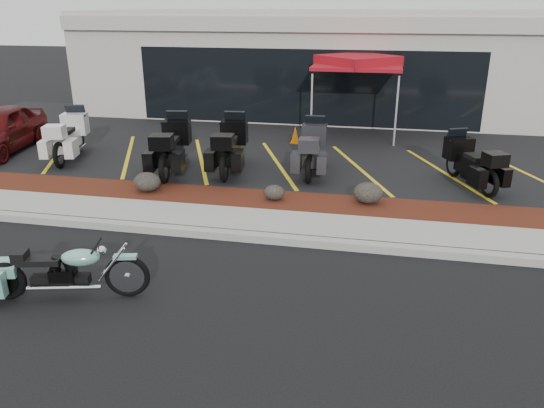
% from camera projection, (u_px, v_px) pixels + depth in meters
% --- Properties ---
extents(ground, '(90.00, 90.00, 0.00)m').
position_uv_depth(ground, '(218.00, 259.00, 9.40)').
color(ground, black).
rests_on(ground, ground).
extents(curb, '(24.00, 0.25, 0.15)m').
position_uv_depth(curb, '(232.00, 235.00, 10.20)').
color(curb, gray).
rests_on(curb, ground).
extents(sidewalk, '(24.00, 1.20, 0.15)m').
position_uv_depth(sidewalk, '(241.00, 221.00, 10.84)').
color(sidewalk, gray).
rests_on(sidewalk, ground).
extents(mulch_bed, '(24.00, 1.20, 0.16)m').
position_uv_depth(mulch_bed, '(254.00, 201.00, 11.94)').
color(mulch_bed, '#340C0B').
rests_on(mulch_bed, ground).
extents(upper_lot, '(26.00, 9.60, 0.15)m').
position_uv_depth(upper_lot, '(293.00, 143.00, 16.89)').
color(upper_lot, black).
rests_on(upper_lot, ground).
extents(dealership_building, '(18.00, 8.16, 4.00)m').
position_uv_depth(dealership_building, '(318.00, 61.00, 21.95)').
color(dealership_building, '#A7A296').
rests_on(dealership_building, ground).
extents(boulder_left, '(0.63, 0.53, 0.45)m').
position_uv_depth(boulder_left, '(147.00, 182.00, 12.26)').
color(boulder_left, black).
rests_on(boulder_left, mulch_bed).
extents(boulder_mid, '(0.47, 0.39, 0.33)m').
position_uv_depth(boulder_mid, '(274.00, 192.00, 11.75)').
color(boulder_mid, black).
rests_on(boulder_mid, mulch_bed).
extents(boulder_right, '(0.65, 0.54, 0.46)m').
position_uv_depth(boulder_right, '(368.00, 193.00, 11.53)').
color(boulder_right, black).
rests_on(boulder_right, mulch_bed).
extents(hero_cruiser, '(2.67, 1.25, 0.91)m').
position_uv_depth(hero_cruiser, '(127.00, 270.00, 8.04)').
color(hero_cruiser, '#6FAD9A').
rests_on(hero_cruiser, ground).
extents(touring_white, '(1.45, 2.53, 1.38)m').
position_uv_depth(touring_white, '(77.00, 128.00, 15.45)').
color(touring_white, silver).
rests_on(touring_white, upper_lot).
extents(touring_black_front, '(1.33, 2.60, 1.44)m').
position_uv_depth(touring_black_front, '(178.00, 137.00, 14.35)').
color(touring_black_front, black).
rests_on(touring_black_front, upper_lot).
extents(touring_black_mid, '(1.18, 2.52, 1.42)m').
position_uv_depth(touring_black_mid, '(235.00, 137.00, 14.40)').
color(touring_black_mid, black).
rests_on(touring_black_mid, upper_lot).
extents(touring_grey, '(0.99, 2.35, 1.34)m').
position_uv_depth(touring_grey, '(315.00, 140.00, 14.21)').
color(touring_grey, '#28292D').
rests_on(touring_grey, upper_lot).
extents(touring_black_rear, '(1.59, 2.30, 1.25)m').
position_uv_depth(touring_black_rear, '(455.00, 153.00, 13.18)').
color(touring_black_rear, black).
rests_on(touring_black_rear, upper_lot).
extents(traffic_cone, '(0.33, 0.33, 0.51)m').
position_uv_depth(traffic_cone, '(295.00, 135.00, 16.55)').
color(traffic_cone, orange).
rests_on(traffic_cone, upper_lot).
extents(popup_canopy, '(3.39, 3.39, 2.56)m').
position_uv_depth(popup_canopy, '(358.00, 63.00, 16.89)').
color(popup_canopy, silver).
rests_on(popup_canopy, upper_lot).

